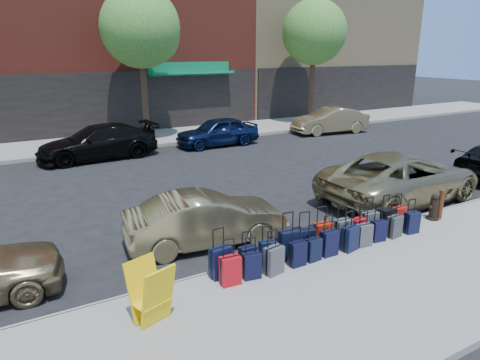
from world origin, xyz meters
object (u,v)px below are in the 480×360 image
suitcase_front_5 (322,236)px  display_rack (151,293)px  fire_hydrant (434,207)px  car_near_1 (206,219)px  car_near_2 (401,177)px  car_far_2 (218,132)px  car_far_3 (330,120)px  bollard (441,204)px  tree_right (316,34)px  car_far_1 (98,142)px  tree_center (143,30)px

suitcase_front_5 → display_rack: 4.31m
fire_hydrant → car_near_1: 6.10m
fire_hydrant → car_near_2: bearing=76.2°
suitcase_front_5 → car_far_2: size_ratio=0.25×
car_near_2 → car_far_2: 10.07m
display_rack → car_far_3: bearing=22.3°
suitcase_front_5 → car_far_3: bearing=53.8°
bollard → display_rack: 8.19m
suitcase_front_5 → car_far_3: 15.35m
tree_right → suitcase_front_5: 18.74m
fire_hydrant → car_far_1: bearing=126.6°
suitcase_front_5 → car_near_2: 4.79m
bollard → car_near_1: car_near_1 is taller
car_near_2 → car_far_2: car_near_2 is taller
car_far_3 → car_near_2: bearing=-22.3°
fire_hydrant → display_rack: bearing=-166.4°
suitcase_front_5 → car_far_2: car_far_2 is taller
tree_center → tree_right: size_ratio=1.00×
car_far_1 → car_far_3: bearing=85.2°
tree_right → car_far_2: (-7.93, -2.60, -4.72)m
car_near_2 → car_near_1: bearing=85.7°
bollard → fire_hydrant: bearing=158.6°
display_rack → car_near_2: size_ratio=0.19×
car_near_1 → car_far_3: 15.59m
fire_hydrant → car_near_1: car_near_1 is taller
car_near_1 → car_far_1: size_ratio=0.77×
bollard → display_rack: bearing=-176.0°
tree_right → car_far_1: 14.57m
car_far_1 → car_near_2: bearing=31.0°
car_far_3 → tree_right: bearing=169.1°
car_far_2 → car_far_1: bearing=-91.5°
car_near_1 → car_far_2: car_far_2 is taller
tree_right → fire_hydrant: tree_right is taller
tree_center → car_near_1: tree_center is taller
tree_center → car_far_1: (-3.08, -2.46, -4.69)m
display_rack → car_far_2: (7.44, 12.37, 0.02)m
car_near_1 → fire_hydrant: bearing=-101.4°
car_far_1 → display_rack: bearing=-11.5°
car_far_2 → suitcase_front_5: bearing=-15.4°
bollard → car_near_2: size_ratio=0.15×
fire_hydrant → car_far_1: 13.40m
suitcase_front_5 → bollard: suitcase_front_5 is taller
display_rack → car_near_1: car_near_1 is taller
suitcase_front_5 → car_near_1: size_ratio=0.26×
suitcase_front_5 → bollard: size_ratio=1.24×
suitcase_front_5 → car_far_1: (-2.45, 11.80, 0.26)m
display_rack → car_far_3: 18.90m
car_near_2 → fire_hydrant: bearing=154.2°
display_rack → tree_right: bearing=26.3°
tree_right → display_rack: size_ratio=6.92×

